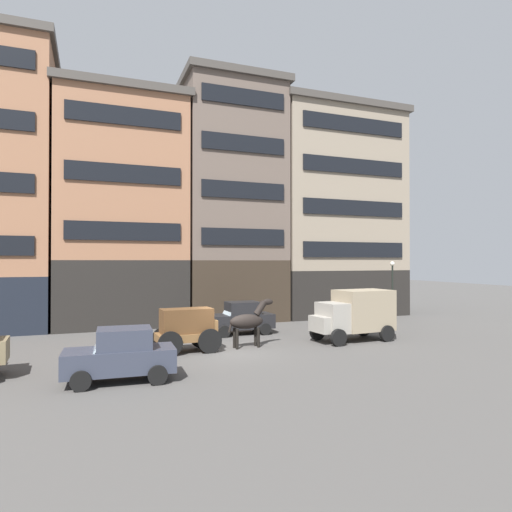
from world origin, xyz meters
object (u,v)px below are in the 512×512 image
Objects in this scene: sedan_dark at (121,355)px; sedan_light at (241,318)px; streetlamp_curbside at (392,282)px; draft_horse at (248,321)px; delivery_truck_near at (354,313)px; fire_hydrant_curbside at (352,316)px; cargo_wagon at (188,327)px.

sedan_dark and sedan_light have the same top height.
draft_horse is at bearing -155.21° from streetlamp_curbside.
delivery_truck_near reaches higher than fire_hydrant_curbside.
cargo_wagon reaches higher than sedan_dark.
streetlamp_curbside reaches higher than fire_hydrant_curbside.
draft_horse reaches higher than sedan_dark.
delivery_truck_near is (5.80, -0.21, 0.15)m from draft_horse.
draft_horse is 0.53× the size of delivery_truck_near.
fire_hydrant_curbside is (3.66, 5.86, -1.00)m from delivery_truck_near.
sedan_light is 0.90× the size of streetlamp_curbside.
sedan_dark is 10.56m from sedan_light.
delivery_truck_near is 12.54m from sedan_dark.
cargo_wagon is 3.59× the size of fire_hydrant_curbside.
delivery_truck_near is at bearing -2.04° from draft_horse.
delivery_truck_near reaches higher than sedan_light.
cargo_wagon is at bearing -159.35° from streetlamp_curbside.
draft_horse is 0.57× the size of streetlamp_curbside.
fire_hydrant_curbside is (9.45, 5.65, -0.84)m from draft_horse.
delivery_truck_near reaches higher than sedan_dark.
sedan_dark is 4.54× the size of fire_hydrant_curbside.
streetlamp_curbside is (13.06, 6.03, 1.40)m from draft_horse.
sedan_light is (7.02, 7.89, 0.00)m from sedan_dark.
cargo_wagon is 0.80× the size of sedan_light.
streetlamp_curbside is 4.26m from fire_hydrant_curbside.
fire_hydrant_curbside is at bearing 30.88° from draft_horse.
delivery_truck_near is 5.37× the size of fire_hydrant_curbside.
draft_horse is 2.83× the size of fire_hydrant_curbside.
sedan_dark is 21.74m from streetlamp_curbside.
delivery_truck_near is (8.75, -0.20, 0.28)m from cargo_wagon.
streetlamp_curbside is at bearing 20.65° from cargo_wagon.
streetlamp_curbside is (7.26, 6.24, 1.25)m from delivery_truck_near.
delivery_truck_near is at bearing -139.34° from streetlamp_curbside.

